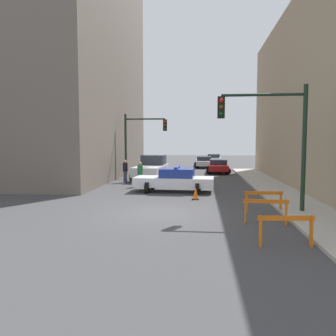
{
  "coord_description": "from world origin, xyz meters",
  "views": [
    {
      "loc": [
        1.7,
        -13.51,
        2.99
      ],
      "look_at": [
        -0.52,
        8.15,
        1.24
      ],
      "focal_mm": 35.0,
      "sensor_mm": 36.0,
      "label": 1
    }
  ],
  "objects": [
    {
      "name": "white_truck",
      "position": [
        -2.28,
        12.41,
        0.91
      ],
      "size": [
        2.84,
        5.51,
        1.9
      ],
      "rotation": [
        0.0,
        0.0,
        -0.06
      ],
      "color": "silver",
      "rests_on": "ground_plane"
    },
    {
      "name": "parked_car_mid",
      "position": [
        1.96,
        24.56,
        0.67
      ],
      "size": [
        2.32,
        4.32,
        1.31
      ],
      "rotation": [
        0.0,
        0.0,
        0.01
      ],
      "color": "silver",
      "rests_on": "ground_plane"
    },
    {
      "name": "barrier_front",
      "position": [
        4.1,
        -4.1,
        0.62
      ],
      "size": [
        1.6,
        0.3,
        0.9
      ],
      "rotation": [
        0.0,
        0.0,
        0.09
      ],
      "color": "orange",
      "rests_on": "ground_plane"
    },
    {
      "name": "traffic_cone",
      "position": [
        1.41,
        3.35,
        0.32
      ],
      "size": [
        0.36,
        0.36,
        0.66
      ],
      "color": "black",
      "rests_on": "ground_plane"
    },
    {
      "name": "sidewalk_right",
      "position": [
        6.2,
        0.0,
        0.06
      ],
      "size": [
        2.4,
        44.0,
        0.12
      ],
      "color": "#B2ADA3",
      "rests_on": "ground_plane"
    },
    {
      "name": "barrier_mid",
      "position": [
        4.04,
        -1.47,
        0.62
      ],
      "size": [
        1.6,
        0.24,
        0.9
      ],
      "rotation": [
        0.0,
        0.0,
        -0.06
      ],
      "color": "orange",
      "rests_on": "ground_plane"
    },
    {
      "name": "building_corner_left",
      "position": [
        -12.0,
        14.0,
        12.65
      ],
      "size": [
        14.0,
        20.0,
        25.3
      ],
      "color": "#6B6056",
      "rests_on": "ground_plane"
    },
    {
      "name": "traffic_light_near",
      "position": [
        4.73,
        0.47,
        3.53
      ],
      "size": [
        3.64,
        0.35,
        5.2
      ],
      "color": "black",
      "rests_on": "sidewalk_right"
    },
    {
      "name": "barrier_back",
      "position": [
        4.34,
        0.53,
        0.62
      ],
      "size": [
        1.6,
        0.28,
        0.9
      ],
      "rotation": [
        0.0,
        0.0,
        0.08
      ],
      "color": "orange",
      "rests_on": "ground_plane"
    },
    {
      "name": "ground_plane",
      "position": [
        0.0,
        0.0,
        0.0
      ],
      "size": [
        120.0,
        120.0,
        0.0
      ],
      "primitive_type": "plane",
      "color": "#424244"
    },
    {
      "name": "parked_car_far",
      "position": [
        3.4,
        31.67,
        0.67
      ],
      "size": [
        2.52,
        4.44,
        1.31
      ],
      "rotation": [
        0.0,
        0.0,
        -0.09
      ],
      "color": "silver",
      "rests_on": "ground_plane"
    },
    {
      "name": "traffic_light_far",
      "position": [
        -3.3,
        12.44,
        3.4
      ],
      "size": [
        3.44,
        0.35,
        5.2
      ],
      "color": "black",
      "rests_on": "ground_plane"
    },
    {
      "name": "police_car",
      "position": [
        0.12,
        5.9,
        0.72
      ],
      "size": [
        4.79,
        2.51,
        1.52
      ],
      "rotation": [
        0.0,
        0.0,
        1.52
      ],
      "color": "white",
      "rests_on": "ground_plane"
    },
    {
      "name": "parked_car_near",
      "position": [
        3.3,
        17.96,
        0.67
      ],
      "size": [
        2.35,
        4.35,
        1.31
      ],
      "rotation": [
        0.0,
        0.0,
        -0.03
      ],
      "color": "maroon",
      "rests_on": "ground_plane"
    },
    {
      "name": "pedestrian_corner",
      "position": [
        -3.89,
        10.06,
        0.86
      ],
      "size": [
        0.36,
        0.36,
        1.66
      ],
      "rotation": [
        0.0,
        0.0,
        0.01
      ],
      "color": "#474C66",
      "rests_on": "ground_plane"
    },
    {
      "name": "pedestrian_crossing",
      "position": [
        -2.38,
        7.96,
        0.86
      ],
      "size": [
        0.39,
        0.39,
        1.66
      ],
      "rotation": [
        0.0,
        0.0,
        1.48
      ],
      "color": "black",
      "rests_on": "ground_plane"
    }
  ]
}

